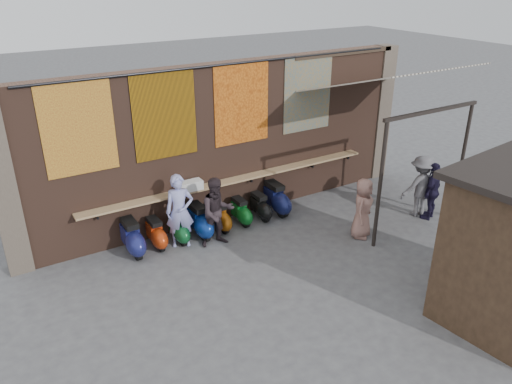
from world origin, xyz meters
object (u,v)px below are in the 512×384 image
Objects in this scene: diner_right at (217,212)px; scooter_stool_0 at (132,238)px; shopper_tan at (363,208)px; shelf_box at (190,186)px; scooter_stool_1 at (156,234)px; scooter_stool_5 at (241,212)px; scooter_stool_2 at (178,229)px; diner_left at (180,211)px; scooter_stool_6 at (260,207)px; scooter_stool_7 at (276,199)px; shopper_navy at (432,191)px; scooter_stool_4 at (220,217)px; shopper_grey at (420,186)px; scooter_stool_3 at (200,221)px.

scooter_stool_0 is at bearing 168.69° from diner_right.
shelf_box is at bearing 111.36° from shopper_tan.
scooter_stool_1 reaches higher than scooter_stool_5.
diner_left reaches higher than scooter_stool_2.
scooter_stool_0 is at bearing 123.68° from shopper_tan.
scooter_stool_7 is (0.52, 0.04, 0.09)m from scooter_stool_6.
scooter_stool_4 is at bearing -45.39° from shopper_navy.
scooter_stool_2 is 6.33m from shopper_grey.
shopper_tan is at bearing -18.60° from diner_right.
scooter_stool_7 is (2.28, 0.08, 0.02)m from scooter_stool_3.
scooter_stool_3 is 0.57× the size of shopper_tan.
scooter_stool_0 is 0.58m from scooter_stool_1.
shopper_tan is (2.19, -2.09, 0.42)m from scooter_stool_5.
scooter_stool_4 is 0.86m from diner_right.
scooter_stool_6 is 0.53m from scooter_stool_7.
scooter_stool_5 is at bearing 178.13° from scooter_stool_6.
scooter_stool_7 reaches higher than scooter_stool_2.
diner_left reaches higher than scooter_stool_1.
scooter_stool_6 is 0.40× the size of diner_left.
scooter_stool_3 is 0.58m from scooter_stool_4.
scooter_stool_3 is at bearing -177.28° from scooter_stool_5.
scooter_stool_7 reaches higher than scooter_stool_0.
diner_left reaches higher than shopper_tan.
scooter_stool_4 is 1.04× the size of scooter_stool_5.
scooter_stool_3 is at bearing -178.11° from scooter_stool_7.
shopper_navy is (3.81, -2.27, 0.43)m from scooter_stool_6.
scooter_stool_4 is at bearing 109.43° from shopper_tan.
scooter_stool_3 is 6.02m from shopper_navy.
diner_left is at bearing -91.85° from scooter_stool_2.
scooter_stool_0 reaches higher than scooter_stool_6.
diner_left is at bearing -173.63° from scooter_stool_5.
scooter_stool_0 is at bearing -4.75° from shopper_grey.
shopper_grey reaches higher than shelf_box.
diner_left reaches higher than scooter_stool_6.
diner_left reaches higher than scooter_stool_4.
diner_left is at bearing -135.66° from shelf_box.
scooter_stool_2 is 0.40× the size of diner_left.
shopper_navy is at bearing -10.89° from diner_right.
shopper_tan reaches higher than shelf_box.
shopper_navy is at bearing -19.12° from scooter_stool_1.
scooter_stool_0 is at bearing 179.17° from scooter_stool_2.
scooter_stool_1 is (0.58, 0.02, -0.06)m from scooter_stool_0.
scooter_stool_1 is at bearing 176.06° from scooter_stool_3.
shelf_box is at bearing 113.07° from diner_right.
scooter_stool_6 is at bearing 23.27° from diner_left.
scooter_stool_2 is at bearing 107.09° from diner_left.
shopper_grey is at bearing -22.53° from shelf_box.
scooter_stool_3 reaches higher than scooter_stool_6.
scooter_stool_3 is 1.19m from scooter_stool_5.
scooter_stool_3 is 0.74m from diner_left.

